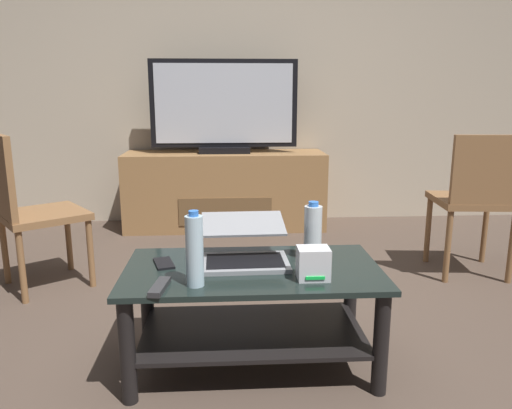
{
  "coord_description": "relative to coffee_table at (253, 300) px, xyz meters",
  "views": [
    {
      "loc": [
        -0.17,
        -2.03,
        1.13
      ],
      "look_at": [
        -0.03,
        0.37,
        0.59
      ],
      "focal_mm": 34.72,
      "sensor_mm": 36.0,
      "label": 1
    }
  ],
  "objects": [
    {
      "name": "water_bottle_far",
      "position": [
        -0.22,
        -0.18,
        0.28
      ],
      "size": [
        0.07,
        0.07,
        0.28
      ],
      "color": "silver",
      "rests_on": "coffee_table"
    },
    {
      "name": "water_bottle_near",
      "position": [
        0.26,
        0.09,
        0.26
      ],
      "size": [
        0.08,
        0.08,
        0.25
      ],
      "color": "silver",
      "rests_on": "coffee_table"
    },
    {
      "name": "tv_remote",
      "position": [
        -0.35,
        -0.21,
        0.15
      ],
      "size": [
        0.07,
        0.16,
        0.02
      ],
      "primitive_type": "cube",
      "rotation": [
        0.0,
        0.0,
        -0.14
      ],
      "color": "#2D2D30",
      "rests_on": "coffee_table"
    },
    {
      "name": "router_box",
      "position": [
        0.22,
        -0.14,
        0.2
      ],
      "size": [
        0.12,
        0.1,
        0.12
      ],
      "color": "silver",
      "rests_on": "coffee_table"
    },
    {
      "name": "cell_phone",
      "position": [
        -0.37,
        0.06,
        0.14
      ],
      "size": [
        0.11,
        0.15,
        0.01
      ],
      "primitive_type": "cube",
      "rotation": [
        0.0,
        0.0,
        0.28
      ],
      "color": "black",
      "rests_on": "coffee_table"
    },
    {
      "name": "media_cabinet",
      "position": [
        -0.11,
        2.23,
        0.03
      ],
      "size": [
        1.67,
        0.5,
        0.64
      ],
      "color": "olive",
      "rests_on": "ground"
    },
    {
      "name": "side_chair",
      "position": [
        -1.24,
        0.92,
        0.21
      ],
      "size": [
        0.61,
        0.61,
        0.91
      ],
      "color": "brown",
      "rests_on": "ground"
    },
    {
      "name": "back_wall",
      "position": [
        0.07,
        2.55,
        1.1
      ],
      "size": [
        6.4,
        0.12,
        2.8
      ],
      "primitive_type": "cube",
      "color": "#B2A38C",
      "rests_on": "ground"
    },
    {
      "name": "laptop",
      "position": [
        -0.03,
        0.09,
        0.2
      ],
      "size": [
        0.37,
        0.4,
        0.16
      ],
      "color": "gray",
      "rests_on": "coffee_table"
    },
    {
      "name": "coffee_table",
      "position": [
        0.0,
        0.0,
        0.0
      ],
      "size": [
        1.04,
        0.56,
        0.44
      ],
      "color": "black",
      "rests_on": "ground"
    },
    {
      "name": "television",
      "position": [
        -0.11,
        2.21,
        0.71
      ],
      "size": [
        1.2,
        0.2,
        0.75
      ],
      "color": "black",
      "rests_on": "media_cabinet"
    },
    {
      "name": "ground_plane",
      "position": [
        0.07,
        0.13,
        -0.3
      ],
      "size": [
        7.68,
        7.68,
        0.0
      ],
      "primitive_type": "plane",
      "color": "#4C3D33"
    },
    {
      "name": "dining_chair",
      "position": [
        1.42,
        0.96,
        0.22
      ],
      "size": [
        0.48,
        0.48,
        0.9
      ],
      "color": "brown",
      "rests_on": "ground"
    }
  ]
}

